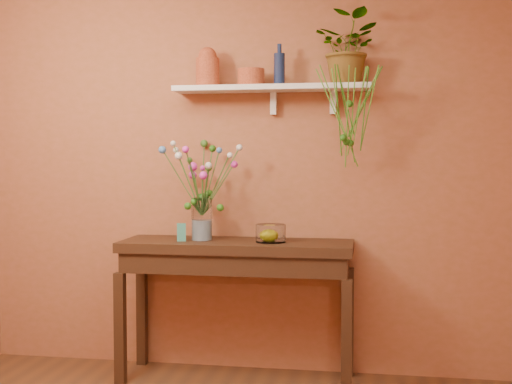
# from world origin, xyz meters

# --- Properties ---
(room) EXTENTS (4.04, 4.04, 2.70)m
(room) POSITION_xyz_m (0.00, 0.00, 1.35)
(room) COLOR #59331B
(room) RESTS_ON ground
(sideboard) EXTENTS (1.51, 0.49, 0.92)m
(sideboard) POSITION_xyz_m (-0.16, 1.74, 0.78)
(sideboard) COLOR #391E14
(sideboard) RESTS_ON ground
(wall_shelf) EXTENTS (1.30, 0.24, 0.19)m
(wall_shelf) POSITION_xyz_m (0.06, 1.87, 1.92)
(wall_shelf) COLOR white
(wall_shelf) RESTS_ON room
(terracotta_jug) EXTENTS (0.18, 0.18, 0.26)m
(terracotta_jug) POSITION_xyz_m (-0.38, 1.85, 2.06)
(terracotta_jug) COLOR #BE5532
(terracotta_jug) RESTS_ON wall_shelf
(terracotta_pot) EXTENTS (0.21, 0.21, 0.11)m
(terracotta_pot) POSITION_xyz_m (-0.08, 1.84, 1.99)
(terracotta_pot) COLOR #BE5532
(terracotta_pot) RESTS_ON wall_shelf
(blue_bottle) EXTENTS (0.09, 0.09, 0.27)m
(blue_bottle) POSITION_xyz_m (0.11, 1.85, 2.05)
(blue_bottle) COLOR #152245
(blue_bottle) RESTS_ON wall_shelf
(spider_plant) EXTENTS (0.51, 0.48, 0.46)m
(spider_plant) POSITION_xyz_m (0.56, 1.88, 2.17)
(spider_plant) COLOR #296716
(spider_plant) RESTS_ON wall_shelf
(plant_fronds) EXTENTS (0.42, 0.35, 0.62)m
(plant_fronds) POSITION_xyz_m (0.56, 1.71, 1.70)
(plant_fronds) COLOR #296716
(plant_fronds) RESTS_ON wall_shelf
(glass_vase) EXTENTS (0.13, 0.13, 0.28)m
(glass_vase) POSITION_xyz_m (-0.40, 1.75, 1.04)
(glass_vase) COLOR white
(glass_vase) RESTS_ON sideboard
(bouquet) EXTENTS (0.54, 0.51, 0.50)m
(bouquet) POSITION_xyz_m (-0.40, 1.75, 1.37)
(bouquet) COLOR #386B28
(bouquet) RESTS_ON glass_vase
(glass_bowl) EXTENTS (0.19, 0.19, 0.12)m
(glass_bowl) POSITION_xyz_m (0.07, 1.71, 0.97)
(glass_bowl) COLOR white
(glass_bowl) RESTS_ON sideboard
(lemon) EXTENTS (0.08, 0.08, 0.08)m
(lemon) POSITION_xyz_m (0.06, 1.72, 0.96)
(lemon) COLOR yellow
(lemon) RESTS_ON glass_bowl
(carton) EXTENTS (0.07, 0.06, 0.12)m
(carton) POSITION_xyz_m (-0.51, 1.68, 0.98)
(carton) COLOR teal
(carton) RESTS_ON sideboard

